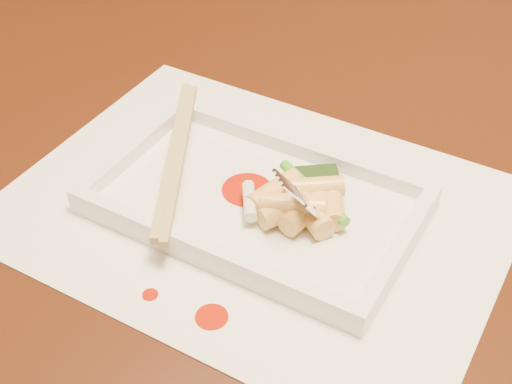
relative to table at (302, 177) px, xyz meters
The scene contains 23 objects.
table is the anchor object (origin of this frame).
placemat 0.20m from the table, 77.34° to the right, with size 0.40×0.30×0.00m, color white.
sauce_splatter_a 0.31m from the table, 76.54° to the right, with size 0.02×0.02×0.00m, color #AD1A05.
sauce_splatter_b 0.31m from the table, 86.47° to the right, with size 0.01×0.01×0.00m, color #AD1A05.
plate_base 0.20m from the table, 77.34° to the right, with size 0.26×0.16×0.01m, color white.
plate_rim_far 0.16m from the table, 68.14° to the right, with size 0.26×0.01×0.01m, color white.
plate_rim_near 0.27m from the table, 81.14° to the right, with size 0.26×0.01×0.01m, color white.
plate_rim_left 0.22m from the table, 117.15° to the right, with size 0.01×0.14×0.01m, color white.
plate_rim_right 0.26m from the table, 46.11° to the right, with size 0.01×0.14×0.01m, color white.
veg_piece 0.19m from the table, 60.41° to the right, with size 0.04×0.03×0.01m, color black.
scallion_white 0.22m from the table, 77.68° to the right, with size 0.01×0.01×0.04m, color #EAEACC.
scallion_green 0.21m from the table, 61.70° to the right, with size 0.01×0.01×0.09m, color #319A18.
chopstick_a 0.22m from the table, 104.74° to the right, with size 0.01×0.21×0.01m, color tan.
chopstick_b 0.21m from the table, 102.16° to the right, with size 0.01×0.21×0.01m, color tan.
fork 0.26m from the table, 54.33° to the right, with size 0.09×0.10×0.14m, color silver, non-canonical shape.
sauce_blob_0 0.20m from the table, 81.31° to the right, with size 0.04×0.04×0.00m, color #AD1A05.
rice_cake_0 0.23m from the table, 68.71° to the right, with size 0.02×0.02×0.04m, color #EFCD6F.
rice_cake_1 0.22m from the table, 63.67° to the right, with size 0.02×0.02×0.05m, color #EFCD6F.
rice_cake_2 0.21m from the table, 61.61° to the right, with size 0.02×0.02×0.05m, color #EFCD6F.
rice_cake_3 0.23m from the table, 62.07° to the right, with size 0.02×0.02×0.04m, color #EFCD6F.
rice_cake_4 0.22m from the table, 56.97° to the right, with size 0.02×0.02×0.04m, color #EFCD6F.
rice_cake_5 0.23m from the table, 66.78° to the right, with size 0.02×0.02×0.05m, color #EFCD6F.
rice_cake_6 0.21m from the table, 72.53° to the right, with size 0.02×0.02×0.05m, color #EFCD6F.
Camera 1 is at (0.26, -0.55, 1.15)m, focal length 50.00 mm.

